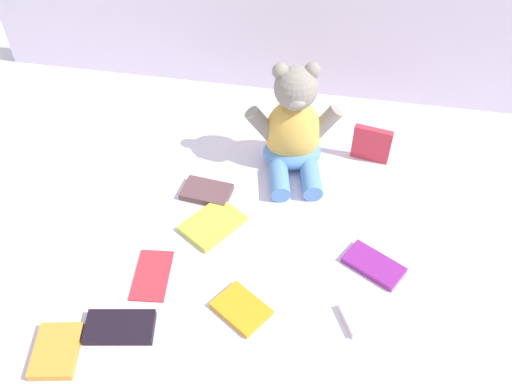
% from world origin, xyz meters
% --- Properties ---
extents(ground_plane, '(3.20, 3.20, 0.00)m').
position_xyz_m(ground_plane, '(0.00, 0.00, 0.00)').
color(ground_plane, silver).
extents(teddy_bear, '(0.24, 0.23, 0.28)m').
position_xyz_m(teddy_bear, '(0.08, 0.11, 0.10)').
color(teddy_bear, '#E5B24C').
rests_on(teddy_bear, ground_plane).
extents(book_case_0, '(0.10, 0.12, 0.02)m').
position_xyz_m(book_case_0, '(-0.29, -0.48, 0.01)').
color(book_case_0, gold).
rests_on(book_case_0, ground_plane).
extents(book_case_1, '(0.14, 0.12, 0.01)m').
position_xyz_m(book_case_1, '(0.29, -0.18, 0.01)').
color(book_case_1, '#88248B').
rests_on(book_case_1, ground_plane).
extents(book_case_2, '(0.15, 0.16, 0.01)m').
position_xyz_m(book_case_2, '(-0.07, -0.13, 0.01)').
color(book_case_2, '#D7D940').
rests_on(book_case_2, ground_plane).
extents(book_case_3, '(0.14, 0.09, 0.02)m').
position_xyz_m(book_case_3, '(-0.19, -0.42, 0.01)').
color(book_case_3, black).
rests_on(book_case_3, ground_plane).
extents(book_case_4, '(0.13, 0.12, 0.01)m').
position_xyz_m(book_case_4, '(0.03, -0.33, 0.01)').
color(book_case_4, orange).
rests_on(book_case_4, ground_plane).
extents(book_case_5, '(0.12, 0.08, 0.02)m').
position_xyz_m(book_case_5, '(-0.11, -0.03, 0.01)').
color(book_case_5, brown).
rests_on(book_case_5, ground_plane).
extents(book_case_6, '(0.12, 0.11, 0.02)m').
position_xyz_m(book_case_6, '(0.28, -0.30, 0.01)').
color(book_case_6, white).
rests_on(book_case_6, ground_plane).
extents(book_case_7, '(0.10, 0.04, 0.10)m').
position_xyz_m(book_case_7, '(0.27, 0.16, 0.05)').
color(book_case_7, '#CD2D3D').
rests_on(book_case_7, ground_plane).
extents(book_case_8, '(0.09, 0.14, 0.01)m').
position_xyz_m(book_case_8, '(-0.17, -0.28, 0.00)').
color(book_case_8, red).
rests_on(book_case_8, ground_plane).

